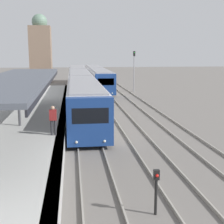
# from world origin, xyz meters

# --- Properties ---
(platform_canopy) EXTENTS (4.00, 20.90, 3.06)m
(platform_canopy) POSITION_xyz_m (-4.30, 15.09, 3.97)
(platform_canopy) COLOR #4C515B
(platform_canopy) RESTS_ON station_platform
(person_on_platform) EXTENTS (0.40, 0.22, 1.66)m
(person_on_platform) POSITION_xyz_m (-2.08, 12.45, 1.98)
(person_on_platform) COLOR #2D2D33
(person_on_platform) RESTS_ON station_platform
(train_near) EXTENTS (2.72, 46.75, 3.22)m
(train_near) POSITION_xyz_m (0.00, 35.83, 1.78)
(train_near) COLOR navy
(train_near) RESTS_ON ground_plane
(train_far) EXTENTS (2.67, 28.36, 3.12)m
(train_far) POSITION_xyz_m (3.25, 48.25, 1.73)
(train_far) COLOR navy
(train_far) RESTS_ON ground_plane
(signal_post_near) EXTENTS (0.20, 0.21, 1.66)m
(signal_post_near) POSITION_xyz_m (1.82, 4.95, 1.04)
(signal_post_near) COLOR black
(signal_post_near) RESTS_ON ground_plane
(signal_mast_far) EXTENTS (0.28, 0.29, 5.84)m
(signal_mast_far) POSITION_xyz_m (7.97, 39.80, 3.61)
(signal_mast_far) COLOR gray
(signal_mast_far) RESTS_ON ground_plane
(distant_domed_building) EXTENTS (4.00, 4.00, 12.79)m
(distant_domed_building) POSITION_xyz_m (-6.78, 57.06, 6.03)
(distant_domed_building) COLOR #89705B
(distant_domed_building) RESTS_ON ground_plane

